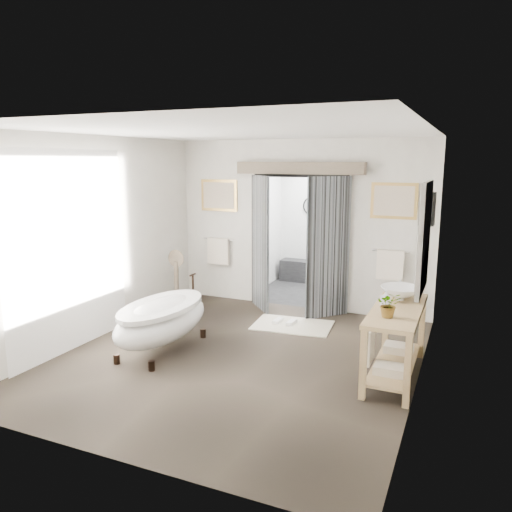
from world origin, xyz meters
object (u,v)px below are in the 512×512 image
object	(u,v)px
clawfoot_tub	(162,319)
vanity	(394,336)
basin	(401,293)
rug	(293,325)

from	to	relation	value
clawfoot_tub	vanity	world-z (taller)	clawfoot_tub
clawfoot_tub	vanity	distance (m)	3.03
clawfoot_tub	basin	bearing A→B (deg)	14.36
vanity	basin	size ratio (longest dim) A/B	3.27
vanity	rug	distance (m)	2.19
vanity	clawfoot_tub	bearing A→B (deg)	-172.79
clawfoot_tub	rug	world-z (taller)	clawfoot_tub
rug	basin	bearing A→B (deg)	-27.39
basin	vanity	bearing A→B (deg)	-72.64
clawfoot_tub	rug	bearing A→B (deg)	52.01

